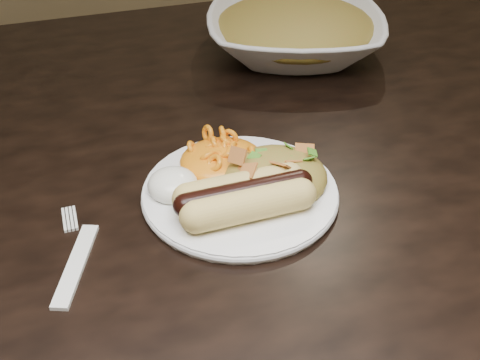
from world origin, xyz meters
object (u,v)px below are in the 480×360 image
object	(u,v)px
table	(138,214)
plate	(240,192)
fork	(76,265)
serving_bowl	(294,34)

from	to	relation	value
table	plate	world-z (taller)	plate
fork	serving_bowl	distance (m)	0.50
fork	serving_bowl	bearing A→B (deg)	65.88
table	serving_bowl	size ratio (longest dim) A/B	6.21
table	serving_bowl	distance (m)	0.36
serving_bowl	fork	bearing A→B (deg)	-135.45
serving_bowl	table	bearing A→B (deg)	-146.67
table	plate	bearing A→B (deg)	-51.59
table	fork	distance (m)	0.20
table	fork	bearing A→B (deg)	-114.36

